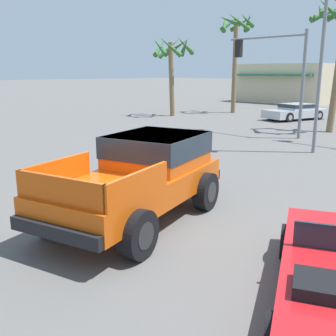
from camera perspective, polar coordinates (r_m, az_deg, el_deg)
name	(u,v)px	position (r m, az deg, el deg)	size (l,w,h in m)	color
ground_plane	(142,220)	(8.89, -3.75, -7.59)	(320.00, 320.00, 0.00)	#5B5956
orange_pickup_truck	(144,172)	(8.83, -3.53, -0.56)	(3.41, 5.36, 1.83)	#CC4C0C
parked_car_silver	(295,111)	(28.95, 17.97, 7.83)	(2.94, 4.86, 1.11)	#B7BABF
traffic_light_main	(272,63)	(21.42, 14.83, 14.57)	(4.47, 0.38, 5.21)	slate
street_lamp_post	(325,13)	(17.12, 21.88, 20.12)	(0.90, 0.24, 9.20)	slate
palm_tree_tall	(236,38)	(32.73, 9.84, 18.04)	(2.87, 2.85, 7.65)	brown
palm_tree_short	(172,56)	(29.88, 0.57, 15.94)	(2.89, 2.83, 5.76)	brown
storefront_building	(287,83)	(45.47, 16.84, 11.69)	(9.62, 6.18, 4.09)	beige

